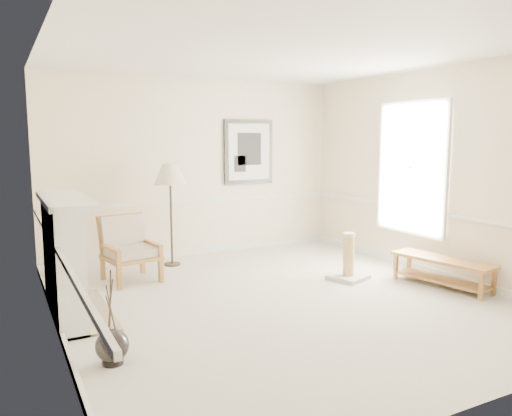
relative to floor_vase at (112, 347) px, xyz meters
The scene contains 8 objects.
ground 2.31m from the floor_vase, 21.18° to the left, with size 5.50×5.50×0.00m, color silver.
room 3.00m from the floor_vase, 21.69° to the left, with size 5.04×5.54×2.92m.
fireplace 1.53m from the floor_vase, 97.67° to the left, with size 0.64×1.64×1.31m.
floor_vase is the anchor object (origin of this frame).
armchair 2.69m from the floor_vase, 73.76° to the left, with size 0.77×0.81×0.88m.
floor_lamp 3.60m from the floor_vase, 63.37° to the left, with size 0.57×0.57×1.55m.
bench 4.31m from the floor_vase, ahead, with size 0.64×1.39×0.38m.
scratching_post 3.62m from the floor_vase, 18.68° to the left, with size 0.58×0.58×0.65m.
Camera 1 is at (-2.93, -5.01, 1.92)m, focal length 35.00 mm.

